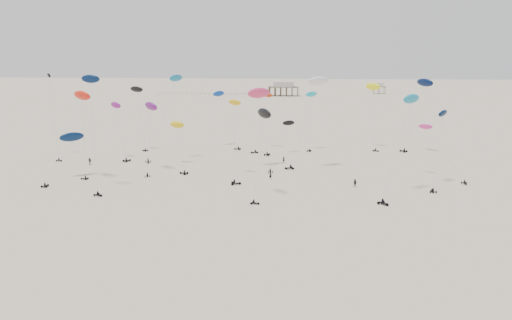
# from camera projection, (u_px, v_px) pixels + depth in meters

# --- Properties ---
(ground_plane) EXTENTS (900.00, 900.00, 0.00)m
(ground_plane) POSITION_uv_depth(u_px,v_px,m) (286.00, 123.00, 205.84)
(ground_plane) COLOR beige
(pavilion_main) EXTENTS (21.00, 13.00, 9.80)m
(pavilion_main) POSITION_uv_depth(u_px,v_px,m) (284.00, 90.00, 352.12)
(pavilion_main) COLOR brown
(pavilion_main) RESTS_ON ground
(pavilion_small) EXTENTS (9.00, 7.00, 8.00)m
(pavilion_small) POSITION_uv_depth(u_px,v_px,m) (379.00, 89.00, 373.77)
(pavilion_small) COLOR brown
(pavilion_small) RESTS_ON ground
(pier_fence) EXTENTS (80.20, 0.20, 1.50)m
(pier_fence) POSITION_uv_depth(u_px,v_px,m) (211.00, 94.00, 358.54)
(pier_fence) COLOR black
(pier_fence) RESTS_ON ground
(rig_0) EXTENTS (9.44, 14.72, 21.04)m
(rig_0) POSITION_uv_depth(u_px,v_px,m) (404.00, 126.00, 95.18)
(rig_0) COLOR black
(rig_0) RESTS_ON ground
(rig_1) EXTENTS (5.47, 11.86, 16.56)m
(rig_1) POSITION_uv_depth(u_px,v_px,m) (440.00, 135.00, 102.51)
(rig_1) COLOR black
(rig_1) RESTS_ON ground
(rig_2) EXTENTS (6.13, 5.59, 18.53)m
(rig_2) POSITION_uv_depth(u_px,v_px,m) (138.00, 99.00, 142.33)
(rig_2) COLOR black
(rig_2) RESTS_ON ground
(rig_3) EXTENTS (9.10, 11.51, 15.13)m
(rig_3) POSITION_uv_depth(u_px,v_px,m) (439.00, 145.00, 110.23)
(rig_3) COLOR black
(rig_3) RESTS_ON ground
(rig_4) EXTENTS (5.01, 11.50, 19.53)m
(rig_4) POSITION_uv_depth(u_px,v_px,m) (373.00, 94.00, 146.10)
(rig_4) COLOR black
(rig_4) RESTS_ON ground
(rig_5) EXTENTS (8.40, 8.52, 10.52)m
(rig_5) POSITION_uv_depth(u_px,v_px,m) (280.00, 135.00, 138.31)
(rig_5) COLOR black
(rig_5) RESTS_ON ground
(rig_6) EXTENTS (8.84, 10.82, 22.52)m
(rig_6) POSITION_uv_depth(u_px,v_px,m) (169.00, 100.00, 128.40)
(rig_6) COLOR black
(rig_6) RESTS_ON ground
(rig_7) EXTENTS (6.51, 9.15, 23.16)m
(rig_7) POSITION_uv_depth(u_px,v_px,m) (92.00, 106.00, 98.48)
(rig_7) COLOR black
(rig_7) RESTS_ON ground
(rig_8) EXTENTS (7.38, 10.76, 19.70)m
(rig_8) POSITION_uv_depth(u_px,v_px,m) (260.00, 99.00, 119.53)
(rig_8) COLOR black
(rig_8) RESTS_ON ground
(rig_9) EXTENTS (9.92, 10.48, 17.63)m
(rig_9) POSITION_uv_depth(u_px,v_px,m) (223.00, 106.00, 148.42)
(rig_9) COLOR black
(rig_9) RESTS_ON ground
(rig_10) EXTENTS (8.03, 14.83, 15.83)m
(rig_10) POSITION_uv_depth(u_px,v_px,m) (179.00, 138.00, 121.81)
(rig_10) COLOR black
(rig_10) RESTS_ON ground
(rig_11) EXTENTS (8.27, 11.64, 23.24)m
(rig_11) POSITION_uv_depth(u_px,v_px,m) (53.00, 105.00, 132.10)
(rig_11) COLOR black
(rig_11) RESTS_ON ground
(rig_12) EXTENTS (5.94, 13.25, 17.57)m
(rig_12) POSITION_uv_depth(u_px,v_px,m) (263.00, 112.00, 144.03)
(rig_12) COLOR black
(rig_12) RESTS_ON ground
(rig_13) EXTENTS (10.77, 7.16, 22.24)m
(rig_13) POSITION_uv_depth(u_px,v_px,m) (314.00, 95.00, 118.16)
(rig_13) COLOR black
(rig_13) RESTS_ON ground
(rig_14) EXTENTS (4.03, 10.27, 17.22)m
(rig_14) POSITION_uv_depth(u_px,v_px,m) (263.00, 126.00, 93.95)
(rig_14) COLOR black
(rig_14) RESTS_ON ground
(rig_15) EXTENTS (5.30, 11.81, 16.82)m
(rig_15) POSITION_uv_depth(u_px,v_px,m) (151.00, 115.00, 116.31)
(rig_15) COLOR black
(rig_15) RESTS_ON ground
(rig_16) EXTENTS (7.85, 8.77, 15.26)m
(rig_16) POSITION_uv_depth(u_px,v_px,m) (119.00, 121.00, 130.23)
(rig_16) COLOR black
(rig_16) RESTS_ON ground
(rig_17) EXTENTS (5.93, 5.18, 19.56)m
(rig_17) POSITION_uv_depth(u_px,v_px,m) (82.00, 103.00, 107.96)
(rig_17) COLOR black
(rig_17) RESTS_ON ground
(rig_18) EXTENTS (9.00, 6.25, 20.91)m
(rig_18) POSITION_uv_depth(u_px,v_px,m) (422.00, 93.00, 138.88)
(rig_18) COLOR black
(rig_18) RESTS_ON ground
(rig_19) EXTENTS (4.17, 7.41, 16.97)m
(rig_19) POSITION_uv_depth(u_px,v_px,m) (311.00, 107.00, 142.97)
(rig_19) COLOR black
(rig_19) RESTS_ON ground
(rig_20) EXTENTS (5.61, 13.83, 12.53)m
(rig_20) POSITION_uv_depth(u_px,v_px,m) (69.00, 142.00, 109.82)
(rig_20) COLOR black
(rig_20) RESTS_ON ground
(rig_21) EXTENTS (4.68, 12.99, 18.37)m
(rig_21) POSITION_uv_depth(u_px,v_px,m) (235.00, 136.00, 108.84)
(rig_21) COLOR black
(rig_21) RESTS_ON ground
(spectator_0) EXTENTS (0.79, 0.63, 1.91)m
(spectator_0) POSITION_uv_depth(u_px,v_px,m) (270.00, 179.00, 109.82)
(spectator_0) COLOR black
(spectator_0) RESTS_ON ground
(spectator_1) EXTENTS (1.11, 0.87, 1.99)m
(spectator_1) POSITION_uv_depth(u_px,v_px,m) (355.00, 187.00, 102.92)
(spectator_1) COLOR black
(spectator_1) RESTS_ON ground
(spectator_2) EXTENTS (1.36, 0.85, 2.16)m
(spectator_2) POSITION_uv_depth(u_px,v_px,m) (90.00, 165.00, 124.56)
(spectator_2) COLOR black
(spectator_2) RESTS_ON ground
(spectator_3) EXTENTS (0.80, 0.66, 1.89)m
(spectator_3) POSITION_uv_depth(u_px,v_px,m) (284.00, 162.00, 127.23)
(spectator_3) COLOR black
(spectator_3) RESTS_ON ground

